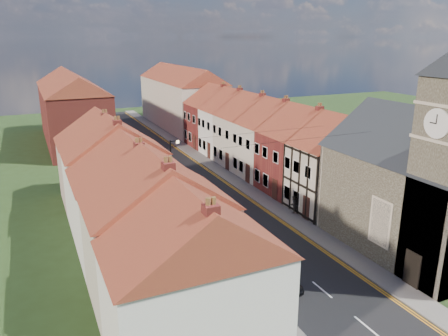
# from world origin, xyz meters

# --- Properties ---
(ground) EXTENTS (160.00, 160.00, 0.00)m
(ground) POSITION_xyz_m (0.00, 0.00, 0.00)
(ground) COLOR #26411B
(ground) RESTS_ON ground
(road) EXTENTS (7.00, 90.00, 0.02)m
(road) POSITION_xyz_m (0.00, 30.00, 0.01)
(road) COLOR black
(road) RESTS_ON ground
(pavement_left) EXTENTS (1.80, 90.00, 0.12)m
(pavement_left) POSITION_xyz_m (-4.40, 30.00, 0.06)
(pavement_left) COLOR gray
(pavement_left) RESTS_ON ground
(pavement_right) EXTENTS (1.80, 90.00, 0.12)m
(pavement_right) POSITION_xyz_m (4.40, 30.00, 0.06)
(pavement_right) COLOR gray
(pavement_right) RESTS_ON ground
(church) EXTENTS (11.25, 14.25, 15.20)m
(church) POSITION_xyz_m (9.36, 3.32, 5.88)
(church) COLOR #3F372C
(church) RESTS_ON ground
(cottage_r_tudor) EXTENTS (8.30, 5.20, 9.00)m
(cottage_r_tudor) POSITION_xyz_m (9.27, 12.70, 4.47)
(cottage_r_tudor) COLOR beige
(cottage_r_tudor) RESTS_ON ground
(cottage_r_white_near) EXTENTS (8.30, 6.00, 9.00)m
(cottage_r_white_near) POSITION_xyz_m (9.30, 18.10, 4.47)
(cottage_r_white_near) COLOR maroon
(cottage_r_white_near) RESTS_ON ground
(cottage_r_cream_mid) EXTENTS (8.30, 5.20, 9.00)m
(cottage_r_cream_mid) POSITION_xyz_m (9.30, 23.50, 4.48)
(cottage_r_cream_mid) COLOR beige
(cottage_r_cream_mid) RESTS_ON ground
(cottage_r_pink) EXTENTS (8.30, 6.00, 9.00)m
(cottage_r_pink) POSITION_xyz_m (9.30, 28.90, 4.47)
(cottage_r_pink) COLOR beige
(cottage_r_pink) RESTS_ON ground
(cottage_r_white_far) EXTENTS (8.30, 5.20, 9.00)m
(cottage_r_white_far) POSITION_xyz_m (9.30, 34.30, 4.48)
(cottage_r_white_far) COLOR silver
(cottage_r_white_far) RESTS_ON ground
(cottage_r_cream_far) EXTENTS (8.30, 6.00, 9.00)m
(cottage_r_cream_far) POSITION_xyz_m (9.30, 39.70, 4.47)
(cottage_r_cream_far) COLOR maroon
(cottage_r_cream_far) RESTS_ON ground
(cottage_l_brick_near) EXTENTS (8.30, 5.70, 8.80)m
(cottage_l_brick_near) POSITION_xyz_m (-9.30, -0.25, 4.37)
(cottage_l_brick_near) COLOR silver
(cottage_l_brick_near) RESTS_ON ground
(cottage_l_cream) EXTENTS (8.30, 6.30, 9.10)m
(cottage_l_cream) POSITION_xyz_m (-9.30, 5.55, 4.52)
(cottage_l_cream) COLOR beige
(cottage_l_cream) RESTS_ON ground
(cottage_l_white) EXTENTS (8.30, 6.90, 8.80)m
(cottage_l_white) POSITION_xyz_m (-9.30, 11.95, 4.37)
(cottage_l_white) COLOR silver
(cottage_l_white) RESTS_ON ground
(cottage_l_brick_mid) EXTENTS (8.30, 5.70, 9.10)m
(cottage_l_brick_mid) POSITION_xyz_m (-9.30, 18.05, 4.53)
(cottage_l_brick_mid) COLOR silver
(cottage_l_brick_mid) RESTS_ON ground
(cottage_l_pink) EXTENTS (8.30, 6.30, 8.80)m
(cottage_l_pink) POSITION_xyz_m (-9.30, 23.85, 4.37)
(cottage_l_pink) COLOR #B29F8D
(cottage_l_pink) RESTS_ON ground
(block_right_far) EXTENTS (8.30, 24.20, 10.50)m
(block_right_far) POSITION_xyz_m (9.30, 55.00, 5.29)
(block_right_far) COLOR beige
(block_right_far) RESTS_ON ground
(block_left_far) EXTENTS (8.30, 24.20, 10.50)m
(block_left_far) POSITION_xyz_m (-9.30, 50.00, 5.29)
(block_left_far) COLOR maroon
(block_left_far) RESTS_ON ground
(lamppost) EXTENTS (0.88, 0.15, 6.00)m
(lamppost) POSITION_xyz_m (-3.81, 20.00, 3.54)
(lamppost) COLOR black
(lamppost) RESTS_ON pavement_left
(car_near) EXTENTS (1.68, 3.68, 1.22)m
(car_near) POSITION_xyz_m (-2.19, 3.46, 0.61)
(car_near) COLOR black
(car_near) RESTS_ON ground
(car_far) EXTENTS (2.18, 4.51, 1.27)m
(car_far) POSITION_xyz_m (-1.50, 38.64, 0.63)
(car_far) COLOR navy
(car_far) RESTS_ON ground
(car_distant) EXTENTS (2.41, 4.85, 1.32)m
(car_distant) POSITION_xyz_m (-1.50, 50.00, 0.66)
(car_distant) COLOR #A8A9AF
(car_distant) RESTS_ON ground
(pedestrian_left) EXTENTS (0.79, 0.61, 1.91)m
(pedestrian_left) POSITION_xyz_m (-4.50, 10.77, 1.07)
(pedestrian_left) COLOR black
(pedestrian_left) RESTS_ON pavement_left
(pedestrian_right) EXTENTS (0.91, 0.80, 1.57)m
(pedestrian_right) POSITION_xyz_m (5.10, 13.07, 0.90)
(pedestrian_right) COLOR black
(pedestrian_right) RESTS_ON pavement_right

